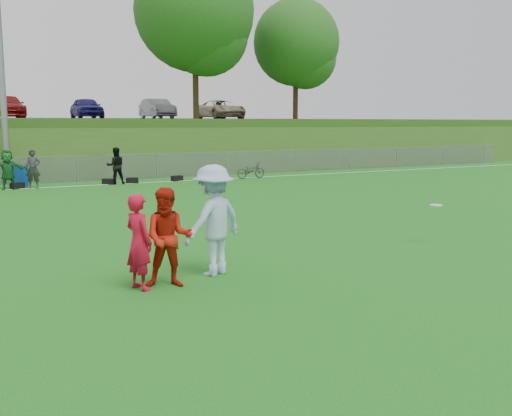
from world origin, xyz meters
TOP-DOWN VIEW (x-y plane):
  - ground at (0.00, 0.00)m, footprint 120.00×120.00m
  - sideline_far at (0.00, 18.00)m, footprint 60.00×0.10m
  - fence at (0.00, 20.00)m, footprint 58.00×0.06m
  - berm at (0.00, 31.00)m, footprint 120.00×18.00m
  - parking_lot at (0.00, 33.00)m, footprint 120.00×12.00m
  - tree_green_near at (8.16, 24.42)m, footprint 7.14×7.14m
  - tree_green_far at (16.16, 25.92)m, footprint 5.88×5.88m
  - car_row at (-1.17, 32.00)m, footprint 32.04×5.18m
  - spectator_row at (-2.97, 18.00)m, footprint 8.71×0.74m
  - gear_bags at (1.19, 18.10)m, footprint 7.85×0.59m
  - player_red_left at (-2.48, 1.00)m, footprint 0.57×0.69m
  - player_red_center at (-1.99, 0.90)m, footprint 1.02×0.92m
  - player_blue at (-0.99, 1.29)m, footprint 1.51×1.22m
  - frisbee at (4.65, 1.37)m, footprint 0.28×0.28m
  - recycling_bin at (-2.62, 18.97)m, footprint 0.78×0.78m
  - bicycle at (8.17, 17.57)m, footprint 1.59×0.62m

SIDE VIEW (x-z plane):
  - ground at x=0.00m, z-range 0.00..0.00m
  - sideline_far at x=0.00m, z-range 0.00..0.01m
  - gear_bags at x=1.19m, z-range 0.00..0.26m
  - bicycle at x=8.17m, z-range 0.00..0.82m
  - recycling_bin at x=-2.62m, z-range 0.00..0.96m
  - fence at x=0.00m, z-range 0.00..1.30m
  - player_red_left at x=-2.48m, z-range 0.00..1.63m
  - spectator_row at x=-2.97m, z-range 0.00..1.69m
  - player_red_center at x=-1.99m, z-range 0.00..1.72m
  - frisbee at x=4.65m, z-range 0.90..0.93m
  - player_blue at x=-0.99m, z-range 0.00..2.05m
  - berm at x=0.00m, z-range 0.00..3.00m
  - parking_lot at x=0.00m, z-range 3.00..3.10m
  - car_row at x=-1.17m, z-range 3.10..4.54m
  - tree_green_far at x=16.16m, z-range 3.87..12.06m
  - tree_green_near at x=8.16m, z-range 4.06..14.00m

